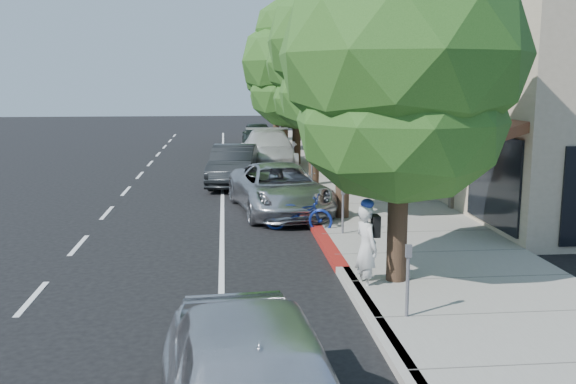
{
  "coord_description": "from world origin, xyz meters",
  "views": [
    {
      "loc": [
        -2.48,
        -14.13,
        4.13
      ],
      "look_at": [
        -0.93,
        1.57,
        1.35
      ],
      "focal_mm": 40.0,
      "sensor_mm": 36.0,
      "label": 1
    }
  ],
  "objects": [
    {
      "name": "pedestrian",
      "position": [
        3.42,
        6.81,
        0.92
      ],
      "size": [
        0.87,
        0.75,
        1.53
      ],
      "primitive_type": "imported",
      "rotation": [
        0.0,
        0.0,
        3.39
      ],
      "color": "black",
      "rests_on": "sidewalk"
    },
    {
      "name": "curb",
      "position": [
        0.0,
        8.0,
        0.07
      ],
      "size": [
        0.3,
        56.0,
        0.15
      ],
      "primitive_type": "cube",
      "color": "#9E998E",
      "rests_on": "ground"
    },
    {
      "name": "street_tree_0",
      "position": [
        0.9,
        -2.0,
        4.49
      ],
      "size": [
        4.82,
        4.82,
        7.38
      ],
      "color": "black",
      "rests_on": "ground"
    },
    {
      "name": "curb_red_segment",
      "position": [
        0.0,
        1.0,
        0.07
      ],
      "size": [
        0.32,
        4.0,
        0.15
      ],
      "primitive_type": "cube",
      "color": "maroon",
      "rests_on": "ground"
    },
    {
      "name": "street_tree_5",
      "position": [
        0.9,
        28.0,
        4.12
      ],
      "size": [
        4.13,
        4.13,
        6.69
      ],
      "color": "black",
      "rests_on": "ground"
    },
    {
      "name": "street_tree_4",
      "position": [
        0.9,
        22.0,
        4.34
      ],
      "size": [
        4.66,
        4.66,
        7.13
      ],
      "color": "black",
      "rests_on": "ground"
    },
    {
      "name": "silver_suv",
      "position": [
        -0.81,
        5.5,
        0.76
      ],
      "size": [
        3.25,
        5.76,
        1.52
      ],
      "primitive_type": "imported",
      "rotation": [
        0.0,
        0.0,
        0.14
      ],
      "color": "silver",
      "rests_on": "ground"
    },
    {
      "name": "dark_suv_far",
      "position": [
        -0.5,
        24.65,
        0.78
      ],
      "size": [
        1.88,
        4.59,
        1.56
      ],
      "primitive_type": "imported",
      "rotation": [
        0.0,
        0.0,
        -0.01
      ],
      "color": "black",
      "rests_on": "ground"
    },
    {
      "name": "ground",
      "position": [
        0.0,
        0.0,
        0.0
      ],
      "size": [
        120.0,
        120.0,
        0.0
      ],
      "primitive_type": "plane",
      "color": "black",
      "rests_on": "ground"
    },
    {
      "name": "street_tree_1",
      "position": [
        0.9,
        4.0,
        5.05
      ],
      "size": [
        4.45,
        4.45,
        8.02
      ],
      "color": "black",
      "rests_on": "ground"
    },
    {
      "name": "white_pickup",
      "position": [
        -0.5,
        15.11,
        0.9
      ],
      "size": [
        2.8,
        6.33,
        1.8
      ],
      "primitive_type": "imported",
      "rotation": [
        0.0,
        0.0,
        -0.04
      ],
      "color": "silver",
      "rests_on": "ground"
    },
    {
      "name": "dark_sedan",
      "position": [
        -2.15,
        11.02,
        0.78
      ],
      "size": [
        2.23,
        4.93,
        1.57
      ],
      "primitive_type": "imported",
      "rotation": [
        0.0,
        0.0,
        -0.12
      ],
      "color": "black",
      "rests_on": "ground"
    },
    {
      "name": "cyclist",
      "position": [
        0.25,
        -2.14,
        0.87
      ],
      "size": [
        0.59,
        0.73,
        1.73
      ],
      "primitive_type": "imported",
      "rotation": [
        0.0,
        0.0,
        1.88
      ],
      "color": "silver",
      "rests_on": "ground"
    },
    {
      "name": "street_tree_2",
      "position": [
        0.9,
        10.0,
        4.6
      ],
      "size": [
        3.76,
        3.76,
        7.23
      ],
      "color": "black",
      "rests_on": "ground"
    },
    {
      "name": "sidewalk",
      "position": [
        2.3,
        8.0,
        0.07
      ],
      "size": [
        4.6,
        56.0,
        0.15
      ],
      "primitive_type": "cube",
      "color": "gray",
      "rests_on": "ground"
    },
    {
      "name": "storefront_building",
      "position": [
        9.6,
        18.0,
        3.5
      ],
      "size": [
        10.0,
        36.0,
        7.0
      ],
      "primitive_type": "cube",
      "color": "#BEAB92",
      "rests_on": "ground"
    },
    {
      "name": "street_tree_3",
      "position": [
        0.9,
        16.0,
        4.82
      ],
      "size": [
        5.3,
        5.3,
        7.97
      ],
      "color": "black",
      "rests_on": "ground"
    },
    {
      "name": "bicycle",
      "position": [
        -0.52,
        2.98,
        0.51
      ],
      "size": [
        2.07,
        1.36,
        1.03
      ],
      "primitive_type": "imported",
      "rotation": [
        0.0,
        0.0,
        1.19
      ],
      "color": "navy",
      "rests_on": "ground"
    }
  ]
}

